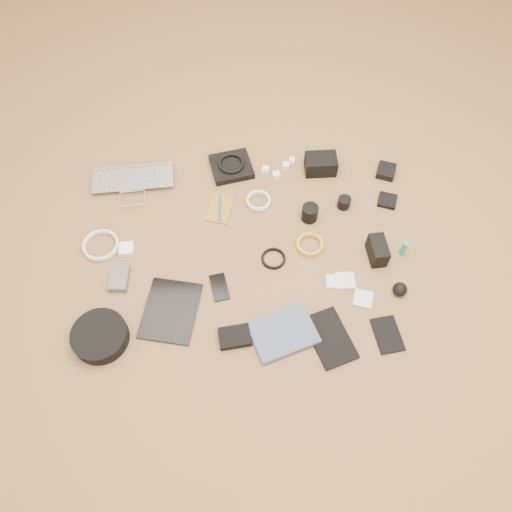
{
  "coord_description": "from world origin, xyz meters",
  "views": [
    {
      "loc": [
        0.01,
        -1.11,
        1.81
      ],
      "look_at": [
        0.01,
        -0.03,
        0.02
      ],
      "focal_mm": 35.0,
      "sensor_mm": 36.0,
      "label": 1
    }
  ],
  "objects_px": {
    "tablet": "(171,311)",
    "headphone_case": "(100,336)",
    "paperback": "(293,354)",
    "laptop": "(133,188)",
    "dslr_camera": "(321,164)",
    "phone": "(219,287)"
  },
  "relations": [
    {
      "from": "dslr_camera",
      "to": "headphone_case",
      "type": "distance_m",
      "value": 1.24
    },
    {
      "from": "phone",
      "to": "headphone_case",
      "type": "distance_m",
      "value": 0.5
    },
    {
      "from": "laptop",
      "to": "phone",
      "type": "relative_size",
      "value": 3.04
    },
    {
      "from": "dslr_camera",
      "to": "phone",
      "type": "height_order",
      "value": "dslr_camera"
    },
    {
      "from": "headphone_case",
      "to": "tablet",
      "type": "bearing_deg",
      "value": 24.68
    },
    {
      "from": "laptop",
      "to": "tablet",
      "type": "bearing_deg",
      "value": -76.25
    },
    {
      "from": "paperback",
      "to": "phone",
      "type": "bearing_deg",
      "value": 23.42
    },
    {
      "from": "laptop",
      "to": "paperback",
      "type": "distance_m",
      "value": 1.06
    },
    {
      "from": "dslr_camera",
      "to": "headphone_case",
      "type": "bearing_deg",
      "value": -139.84
    },
    {
      "from": "laptop",
      "to": "tablet",
      "type": "relative_size",
      "value": 1.4
    },
    {
      "from": "laptop",
      "to": "headphone_case",
      "type": "distance_m",
      "value": 0.73
    },
    {
      "from": "tablet",
      "to": "paperback",
      "type": "xyz_separation_m",
      "value": [
        0.48,
        -0.18,
        0.01
      ]
    },
    {
      "from": "dslr_camera",
      "to": "tablet",
      "type": "bearing_deg",
      "value": -134.53
    },
    {
      "from": "tablet",
      "to": "headphone_case",
      "type": "distance_m",
      "value": 0.28
    },
    {
      "from": "tablet",
      "to": "laptop",
      "type": "bearing_deg",
      "value": 119.05
    },
    {
      "from": "paperback",
      "to": "tablet",
      "type": "bearing_deg",
      "value": 47.47
    },
    {
      "from": "laptop",
      "to": "headphone_case",
      "type": "relative_size",
      "value": 1.75
    },
    {
      "from": "dslr_camera",
      "to": "phone",
      "type": "bearing_deg",
      "value": -129.08
    },
    {
      "from": "dslr_camera",
      "to": "phone",
      "type": "relative_size",
      "value": 1.17
    },
    {
      "from": "phone",
      "to": "paperback",
      "type": "bearing_deg",
      "value": -58.56
    },
    {
      "from": "phone",
      "to": "paperback",
      "type": "xyz_separation_m",
      "value": [
        0.29,
        -0.29,
        0.01
      ]
    },
    {
      "from": "laptop",
      "to": "dslr_camera",
      "type": "xyz_separation_m",
      "value": [
        0.87,
        0.12,
        0.03
      ]
    }
  ]
}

